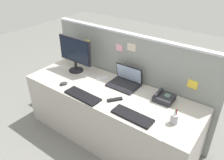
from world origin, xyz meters
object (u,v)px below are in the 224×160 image
Objects in this scene: pen_cup at (174,119)px; cell_phone_white_slab at (163,135)px; desk_phone at (164,98)px; cell_phone_silver_slab at (102,78)px; laptop at (126,81)px; keyboard_main at (83,96)px; keyboard_spare at (132,116)px; computer_mouse_right_hand at (63,84)px; desktop_monitor at (75,52)px; tv_remote at (115,100)px.

pen_cup is 1.11× the size of cell_phone_white_slab.
cell_phone_silver_slab is at bearing -178.42° from desk_phone.
laptop is 0.83m from pen_cup.
keyboard_main is 1.04× the size of keyboard_spare.
laptop is 0.84× the size of keyboard_spare.
pen_cup is at bearing -50.34° from desk_phone.
keyboard_main is 0.46m from cell_phone_silver_slab.
computer_mouse_right_hand is at bearing -143.03° from laptop.
desk_phone is 1.45× the size of cell_phone_silver_slab.
pen_cup is 1.12m from cell_phone_silver_slab.
desktop_monitor is at bearing 142.45° from keyboard_main.
keyboard_main reaches higher than cell_phone_white_slab.
desk_phone is 0.56m from cell_phone_white_slab.
computer_mouse_right_hand is at bearing -133.89° from tv_remote.
keyboard_spare is 3.05× the size of cell_phone_silver_slab.
desktop_monitor reaches higher than desk_phone.
keyboard_main is at bearing -39.86° from desktop_monitor.
laptop reaches higher than cell_phone_white_slab.
keyboard_main is 3.18× the size of cell_phone_silver_slab.
tv_remote reaches higher than cell_phone_white_slab.
tv_remote is (0.70, 0.10, -0.01)m from computer_mouse_right_hand.
keyboard_main is 2.64× the size of pen_cup.
cell_phone_white_slab is (1.50, -0.45, -0.27)m from desktop_monitor.
tv_remote is (-0.67, -0.03, -0.04)m from pen_cup.
cell_phone_white_slab is at bearing -91.30° from pen_cup.
laptop is at bearing 49.31° from cell_phone_silver_slab.
desktop_monitor is 3.44× the size of cell_phone_white_slab.
cell_phone_white_slab is at bearing -16.61° from desktop_monitor.
laptop is at bearing 142.33° from tv_remote.
cell_phone_silver_slab is 0.51m from tv_remote.
cell_phone_silver_slab is (-1.08, 0.27, -0.05)m from pen_cup.
keyboard_main reaches higher than tv_remote.
cell_phone_white_slab is 1.18m from cell_phone_silver_slab.
tv_remote is (0.83, -0.26, -0.26)m from desktop_monitor.
computer_mouse_right_hand is at bearing -86.90° from cell_phone_silver_slab.
laptop reaches higher than cell_phone_silver_slab.
computer_mouse_right_hand is 0.59× the size of tv_remote.
desk_phone is 0.90m from keyboard_main.
laptop reaches higher than keyboard_main.
cell_phone_silver_slab is (-0.72, 0.42, -0.01)m from keyboard_spare.
computer_mouse_right_hand reaches higher than cell_phone_white_slab.
keyboard_main is at bearing -176.03° from keyboard_spare.
computer_mouse_right_hand is at bearing -174.50° from pen_cup.
keyboard_main is 1.00m from cell_phone_white_slab.
desktop_monitor is 1.29m from desk_phone.
tv_remote is (-0.67, 0.19, 0.01)m from cell_phone_white_slab.
laptop is at bearing 67.01° from keyboard_main.
laptop is 2.58× the size of cell_phone_silver_slab.
keyboard_spare is (0.40, -0.48, -0.04)m from laptop.
pen_cup is at bearing -23.10° from laptop.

